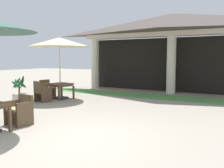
{
  "coord_description": "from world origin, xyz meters",
  "views": [
    {
      "loc": [
        3.8,
        -4.61,
        1.87
      ],
      "look_at": [
        -0.01,
        2.14,
        1.07
      ],
      "focal_mm": 40.57,
      "sensor_mm": 36.0,
      "label": 1
    }
  ],
  "objects_px": {
    "patio_chair_mid_left_north": "(20,110)",
    "patio_table_near_foreground": "(60,86)",
    "patio_umbrella_near_foreground": "(59,43)",
    "potted_palm_left_edge": "(19,96)",
    "patio_chair_near_foreground_west": "(47,89)",
    "patio_chair_near_foreground_south": "(42,92)"
  },
  "relations": [
    {
      "from": "patio_table_near_foreground",
      "to": "patio_chair_mid_left_north",
      "type": "relative_size",
      "value": 1.27
    },
    {
      "from": "patio_table_near_foreground",
      "to": "patio_chair_mid_left_north",
      "type": "bearing_deg",
      "value": -63.46
    },
    {
      "from": "patio_umbrella_near_foreground",
      "to": "patio_chair_near_foreground_south",
      "type": "height_order",
      "value": "patio_umbrella_near_foreground"
    },
    {
      "from": "patio_umbrella_near_foreground",
      "to": "potted_palm_left_edge",
      "type": "xyz_separation_m",
      "value": [
        -0.67,
        -1.74,
        -2.23
      ]
    },
    {
      "from": "patio_chair_mid_left_north",
      "to": "potted_palm_left_edge",
      "type": "height_order",
      "value": "potted_palm_left_edge"
    },
    {
      "from": "patio_chair_near_foreground_south",
      "to": "patio_chair_mid_left_north",
      "type": "relative_size",
      "value": 1.07
    },
    {
      "from": "patio_table_near_foreground",
      "to": "patio_umbrella_near_foreground",
      "type": "distance_m",
      "value": 1.94
    },
    {
      "from": "potted_palm_left_edge",
      "to": "patio_table_near_foreground",
      "type": "bearing_deg",
      "value": 68.97
    },
    {
      "from": "patio_chair_near_foreground_west",
      "to": "patio_chair_near_foreground_south",
      "type": "relative_size",
      "value": 0.92
    },
    {
      "from": "patio_umbrella_near_foreground",
      "to": "patio_chair_near_foreground_west",
      "type": "relative_size",
      "value": 3.45
    },
    {
      "from": "patio_chair_near_foreground_west",
      "to": "patio_chair_near_foreground_south",
      "type": "xyz_separation_m",
      "value": [
        0.79,
        -1.14,
        0.01
      ]
    },
    {
      "from": "patio_chair_near_foreground_south",
      "to": "potted_palm_left_edge",
      "type": "bearing_deg",
      "value": -112.58
    },
    {
      "from": "patio_umbrella_near_foreground",
      "to": "patio_chair_mid_left_north",
      "type": "bearing_deg",
      "value": -63.46
    },
    {
      "from": "patio_table_near_foreground",
      "to": "patio_chair_near_foreground_west",
      "type": "bearing_deg",
      "value": 169.92
    },
    {
      "from": "patio_umbrella_near_foreground",
      "to": "potted_palm_left_edge",
      "type": "distance_m",
      "value": 2.91
    },
    {
      "from": "patio_umbrella_near_foreground",
      "to": "patio_chair_near_foreground_south",
      "type": "xyz_separation_m",
      "value": [
        -0.17,
        -0.97,
        -2.15
      ]
    },
    {
      "from": "patio_umbrella_near_foreground",
      "to": "patio_chair_near_foreground_south",
      "type": "bearing_deg",
      "value": -100.08
    },
    {
      "from": "patio_chair_mid_left_north",
      "to": "patio_table_near_foreground",
      "type": "bearing_deg",
      "value": -57.84
    },
    {
      "from": "patio_chair_near_foreground_west",
      "to": "potted_palm_left_edge",
      "type": "distance_m",
      "value": 1.94
    },
    {
      "from": "patio_chair_near_foreground_west",
      "to": "patio_chair_mid_left_north",
      "type": "xyz_separation_m",
      "value": [
        2.97,
        -4.19,
        0.01
      ]
    },
    {
      "from": "patio_chair_near_foreground_west",
      "to": "patio_chair_near_foreground_south",
      "type": "height_order",
      "value": "patio_chair_near_foreground_south"
    },
    {
      "from": "patio_chair_mid_left_north",
      "to": "potted_palm_left_edge",
      "type": "relative_size",
      "value": 0.71
    }
  ]
}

